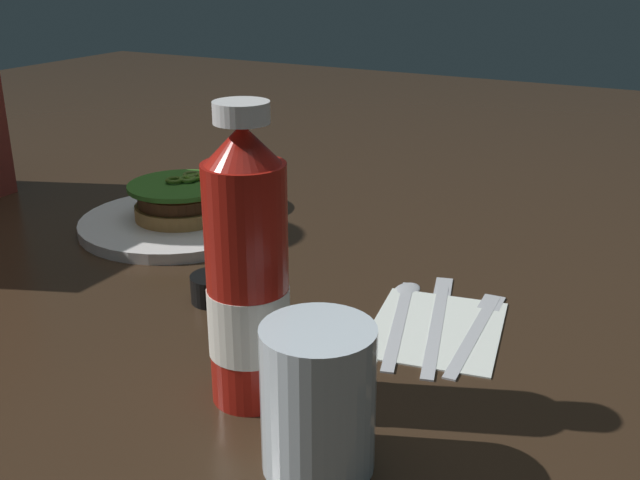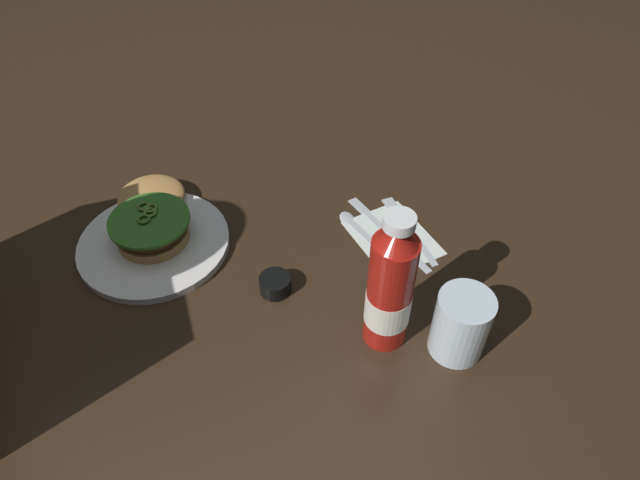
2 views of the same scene
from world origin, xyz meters
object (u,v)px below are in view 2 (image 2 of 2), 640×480
Objects in this scene: dinner_plate at (154,244)px; napkin at (393,238)px; ketchup_bottle at (390,290)px; fork_utensil at (405,223)px; butter_knife at (383,227)px; spoon_utensil at (365,233)px; condiment_cup at (275,284)px; water_glass at (461,325)px; burger_sandwich at (151,216)px.

dinner_plate is 1.68× the size of napkin.
ketchup_bottle reaches higher than fork_utensil.
butter_knife is 1.13× the size of spoon_utensil.
fork_utensil is (0.07, -0.26, -0.01)m from condiment_cup.
napkin is at bearing -27.16° from ketchup_bottle.
water_glass is 0.59× the size of fork_utensil.
condiment_cup reaches higher than spoon_utensil.
fork_utensil is at bearing -8.25° from water_glass.
spoon_utensil is at bearing -110.37° from burger_sandwich.
spoon_utensil is (0.20, -0.05, -0.10)m from ketchup_bottle.
burger_sandwich is at bearing 69.63° from spoon_utensil.
dinner_plate is 0.44m from fork_utensil.
napkin is at bearing -0.67° from water_glass.
butter_knife is at bearing 88.20° from fork_utensil.
ketchup_bottle is at bearing -133.79° from dinner_plate.
butter_knife and spoon_utensil have the same top height.
butter_knife is at bearing -84.19° from spoon_utensil.
fork_utensil is at bearing -101.19° from dinner_plate.
ketchup_bottle reaches higher than dinner_plate.
fork_utensil and butter_knife have the same top height.
ketchup_bottle is 0.12m from water_glass.
ketchup_bottle reaches higher than napkin.
ketchup_bottle reaches higher than condiment_cup.
condiment_cup is 0.23× the size of butter_knife.
condiment_cup is 0.23m from butter_knife.
water_glass is 2.16× the size of condiment_cup.
spoon_utensil is at bearing 95.81° from butter_knife.
water_glass is 0.24m from napkin.
spoon_utensil reaches higher than napkin.
spoon_utensil is (-0.00, 0.04, 0.00)m from butter_knife.
spoon_utensil is (-0.00, 0.08, 0.00)m from fork_utensil.
condiment_cup is at bearing 102.10° from napkin.
dinner_plate is 0.23m from condiment_cup.
water_glass is at bearing -129.86° from condiment_cup.
condiment_cup is 0.27m from fork_utensil.
condiment_cup is 0.26× the size of spoon_utensil.
burger_sandwich is at bearing 71.96° from butter_knife.
spoon_utensil is at bearing -68.66° from condiment_cup.
napkin is 0.71× the size of butter_knife.
dinner_plate is 1.19× the size of butter_knife.
burger_sandwich is (0.04, -0.01, 0.03)m from dinner_plate.
spoon_utensil is (0.02, 0.04, 0.00)m from napkin.
dinner_plate is 1.14× the size of burger_sandwich.
water_glass is at bearing -120.20° from ketchup_bottle.
condiment_cup is at bearing 108.86° from butter_knife.
condiment_cup is 0.23m from napkin.
burger_sandwich is 0.37m from spoon_utensil.
dinner_plate is at bearing 76.01° from spoon_utensil.
dinner_plate is at bearing 46.21° from ketchup_bottle.
ketchup_bottle is 1.27× the size of spoon_utensil.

